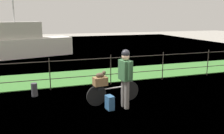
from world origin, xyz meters
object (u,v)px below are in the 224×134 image
at_px(wooden_crate, 100,81).
at_px(backpack_on_paving, 110,103).
at_px(mooring_bollard, 34,90).
at_px(terrier_dog, 101,74).
at_px(moored_boat_near, 16,44).
at_px(bicycle_main, 113,93).
at_px(cyclist_person, 125,74).

height_order(wooden_crate, backpack_on_paving, wooden_crate).
height_order(wooden_crate, mooring_bollard, wooden_crate).
height_order(terrier_dog, backpack_on_paving, terrier_dog).
distance_m(wooden_crate, moored_boat_near, 10.02).
relative_size(bicycle_main, terrier_dog, 5.29).
bearing_deg(wooden_crate, mooring_bollard, 142.58).
distance_m(bicycle_main, mooring_bollard, 2.65).
relative_size(backpack_on_paving, mooring_bollard, 0.91).
height_order(bicycle_main, mooring_bollard, bicycle_main).
bearing_deg(cyclist_person, bicycle_main, 117.79).
bearing_deg(wooden_crate, terrier_dog, 6.74).
relative_size(bicycle_main, backpack_on_paving, 4.25).
xyz_separation_m(bicycle_main, backpack_on_paving, (-0.24, -0.43, -0.13)).
relative_size(wooden_crate, terrier_dog, 1.23).
bearing_deg(bicycle_main, terrier_dog, -173.26).
bearing_deg(terrier_dog, cyclist_person, -32.35).
bearing_deg(wooden_crate, bicycle_main, 6.74).
distance_m(bicycle_main, moored_boat_near, 10.11).
height_order(cyclist_person, moored_boat_near, moored_boat_near).
bearing_deg(bicycle_main, moored_boat_near, 109.48).
relative_size(wooden_crate, moored_boat_near, 0.06).
bearing_deg(mooring_bollard, moored_boat_near, 97.75).
relative_size(bicycle_main, mooring_bollard, 3.88).
bearing_deg(moored_boat_near, mooring_bollard, -82.25).
relative_size(terrier_dog, moored_boat_near, 0.05).
xyz_separation_m(cyclist_person, mooring_bollard, (-2.48, 1.80, -0.78)).
height_order(wooden_crate, cyclist_person, cyclist_person).
distance_m(backpack_on_paving, moored_boat_near, 10.46).
bearing_deg(cyclist_person, terrier_dog, 147.65).
relative_size(cyclist_person, mooring_bollard, 3.84).
distance_m(bicycle_main, backpack_on_paving, 0.51).
height_order(cyclist_person, backpack_on_paving, cyclist_person).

